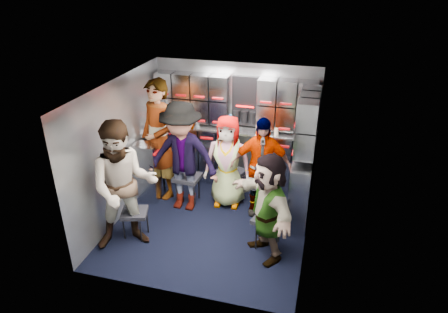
% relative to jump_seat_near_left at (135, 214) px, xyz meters
% --- Properties ---
extents(floor, '(3.00, 3.00, 0.00)m').
position_rel_jump_seat_near_left_xyz_m(floor, '(0.95, 0.60, -0.37)').
color(floor, black).
rests_on(floor, ground).
extents(wall_back, '(2.80, 0.04, 2.10)m').
position_rel_jump_seat_near_left_xyz_m(wall_back, '(0.95, 2.10, 0.68)').
color(wall_back, '#91969E').
rests_on(wall_back, ground).
extents(wall_left, '(0.04, 3.00, 2.10)m').
position_rel_jump_seat_near_left_xyz_m(wall_left, '(-0.45, 0.60, 0.68)').
color(wall_left, '#91969E').
rests_on(wall_left, ground).
extents(wall_right, '(0.04, 3.00, 2.10)m').
position_rel_jump_seat_near_left_xyz_m(wall_right, '(2.35, 0.60, 0.68)').
color(wall_right, '#91969E').
rests_on(wall_right, ground).
extents(ceiling, '(2.80, 3.00, 0.02)m').
position_rel_jump_seat_near_left_xyz_m(ceiling, '(0.95, 0.60, 1.73)').
color(ceiling, silver).
rests_on(ceiling, wall_back).
extents(cart_bank_back, '(2.68, 0.38, 0.99)m').
position_rel_jump_seat_near_left_xyz_m(cart_bank_back, '(0.95, 1.89, 0.13)').
color(cart_bank_back, '#949AA3').
rests_on(cart_bank_back, ground).
extents(cart_bank_left, '(0.38, 0.76, 0.99)m').
position_rel_jump_seat_near_left_xyz_m(cart_bank_left, '(-0.24, 1.16, 0.13)').
color(cart_bank_left, '#949AA3').
rests_on(cart_bank_left, ground).
extents(counter, '(2.68, 0.42, 0.03)m').
position_rel_jump_seat_near_left_xyz_m(counter, '(0.95, 1.89, 0.65)').
color(counter, '#B6B9BE').
rests_on(counter, cart_bank_back).
extents(locker_bank_back, '(2.68, 0.28, 0.82)m').
position_rel_jump_seat_near_left_xyz_m(locker_bank_back, '(0.95, 1.95, 1.12)').
color(locker_bank_back, '#949AA3').
rests_on(locker_bank_back, wall_back).
extents(locker_bank_right, '(0.28, 1.00, 0.82)m').
position_rel_jump_seat_near_left_xyz_m(locker_bank_right, '(2.20, 1.30, 1.12)').
color(locker_bank_right, '#949AA3').
rests_on(locker_bank_right, wall_right).
extents(right_cabinet, '(0.28, 1.20, 1.00)m').
position_rel_jump_seat_near_left_xyz_m(right_cabinet, '(2.20, 1.20, 0.13)').
color(right_cabinet, '#949AA3').
rests_on(right_cabinet, ground).
extents(coffee_niche, '(0.46, 0.16, 0.84)m').
position_rel_jump_seat_near_left_xyz_m(coffee_niche, '(1.13, 2.01, 1.10)').
color(coffee_niche, black).
rests_on(coffee_niche, wall_back).
extents(red_latch_strip, '(2.60, 0.02, 0.03)m').
position_rel_jump_seat_near_left_xyz_m(red_latch_strip, '(0.95, 1.69, 0.51)').
color(red_latch_strip, '#A4090D').
rests_on(red_latch_strip, cart_bank_back).
extents(jump_seat_near_left, '(0.43, 0.42, 0.42)m').
position_rel_jump_seat_near_left_xyz_m(jump_seat_near_left, '(0.00, 0.00, 0.00)').
color(jump_seat_near_left, black).
rests_on(jump_seat_near_left, ground).
extents(jump_seat_mid_left, '(0.42, 0.40, 0.47)m').
position_rel_jump_seat_near_left_xyz_m(jump_seat_mid_left, '(0.41, 1.07, 0.05)').
color(jump_seat_mid_left, black).
rests_on(jump_seat_mid_left, ground).
extents(jump_seat_center, '(0.53, 0.51, 0.50)m').
position_rel_jump_seat_near_left_xyz_m(jump_seat_center, '(1.04, 1.36, 0.08)').
color(jump_seat_center, black).
rests_on(jump_seat_center, ground).
extents(jump_seat_mid_right, '(0.48, 0.47, 0.45)m').
position_rel_jump_seat_near_left_xyz_m(jump_seat_mid_right, '(1.59, 1.25, 0.03)').
color(jump_seat_mid_right, black).
rests_on(jump_seat_mid_right, ground).
extents(jump_seat_near_right, '(0.47, 0.46, 0.45)m').
position_rel_jump_seat_near_left_xyz_m(jump_seat_near_right, '(1.86, 0.27, 0.03)').
color(jump_seat_near_right, black).
rests_on(jump_seat_near_right, ground).
extents(attendant_standing, '(0.86, 0.75, 1.99)m').
position_rel_jump_seat_near_left_xyz_m(attendant_standing, '(-0.10, 1.19, 0.63)').
color(attendant_standing, black).
rests_on(attendant_standing, ground).
extents(attendant_arc_a, '(1.11, 1.03, 1.83)m').
position_rel_jump_seat_near_left_xyz_m(attendant_arc_a, '(0.00, -0.18, 0.55)').
color(attendant_arc_a, black).
rests_on(attendant_arc_a, ground).
extents(attendant_arc_b, '(1.15, 0.67, 1.76)m').
position_rel_jump_seat_near_left_xyz_m(attendant_arc_b, '(0.41, 0.89, 0.52)').
color(attendant_arc_b, black).
rests_on(attendant_arc_b, ground).
extents(attendant_arc_c, '(0.77, 0.53, 1.50)m').
position_rel_jump_seat_near_left_xyz_m(attendant_arc_c, '(1.04, 1.18, 0.39)').
color(attendant_arc_c, black).
rests_on(attendant_arc_c, ground).
extents(attendant_arc_d, '(0.97, 0.53, 1.58)m').
position_rel_jump_seat_near_left_xyz_m(attendant_arc_d, '(1.59, 1.07, 0.42)').
color(attendant_arc_d, black).
rests_on(attendant_arc_d, ground).
extents(attendant_arc_e, '(1.19, 1.36, 1.48)m').
position_rel_jump_seat_near_left_xyz_m(attendant_arc_e, '(1.86, 0.09, 0.37)').
color(attendant_arc_e, black).
rests_on(attendant_arc_e, ground).
extents(bottle_left, '(0.07, 0.07, 0.26)m').
position_rel_jump_seat_near_left_xyz_m(bottle_left, '(0.34, 1.84, 0.79)').
color(bottle_left, white).
rests_on(bottle_left, counter).
extents(bottle_mid, '(0.07, 0.07, 0.24)m').
position_rel_jump_seat_near_left_xyz_m(bottle_mid, '(0.92, 1.84, 0.78)').
color(bottle_mid, white).
rests_on(bottle_mid, counter).
extents(bottle_right, '(0.07, 0.07, 0.28)m').
position_rel_jump_seat_near_left_xyz_m(bottle_right, '(2.02, 1.84, 0.80)').
color(bottle_right, white).
rests_on(bottle_right, counter).
extents(cup_left, '(0.09, 0.09, 0.10)m').
position_rel_jump_seat_near_left_xyz_m(cup_left, '(0.13, 1.83, 0.71)').
color(cup_left, tan).
rests_on(cup_left, counter).
extents(cup_right, '(0.07, 0.07, 0.11)m').
position_rel_jump_seat_near_left_xyz_m(cup_right, '(1.70, 1.83, 0.72)').
color(cup_right, tan).
rests_on(cup_right, counter).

